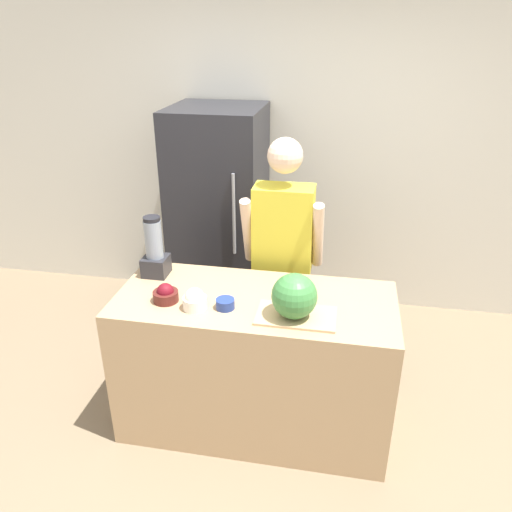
% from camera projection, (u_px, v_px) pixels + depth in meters
% --- Properties ---
extents(ground_plane, '(14.00, 14.00, 0.00)m').
position_uv_depth(ground_plane, '(244.00, 462.00, 2.90)').
color(ground_plane, '#7F6B51').
extents(wall_back, '(8.00, 0.06, 2.60)m').
position_uv_depth(wall_back, '(292.00, 156.00, 4.15)').
color(wall_back, silver).
rests_on(wall_back, ground_plane).
extents(counter_island, '(1.60, 0.70, 0.90)m').
position_uv_depth(counter_island, '(255.00, 362.00, 3.02)').
color(counter_island, tan).
rests_on(counter_island, ground_plane).
extents(refrigerator, '(0.70, 0.75, 1.75)m').
position_uv_depth(refrigerator, '(219.00, 217.00, 4.06)').
color(refrigerator, '#232328').
rests_on(refrigerator, ground_plane).
extents(person, '(0.52, 0.27, 1.69)m').
position_uv_depth(person, '(282.00, 260.00, 3.32)').
color(person, '#333338').
rests_on(person, ground_plane).
extents(cutting_board, '(0.42, 0.25, 0.01)m').
position_uv_depth(cutting_board, '(296.00, 316.00, 2.65)').
color(cutting_board, tan).
rests_on(cutting_board, counter_island).
extents(watermelon, '(0.24, 0.24, 0.24)m').
position_uv_depth(watermelon, '(294.00, 296.00, 2.59)').
color(watermelon, '#3D7F3D').
rests_on(watermelon, cutting_board).
extents(bowl_cherries, '(0.14, 0.14, 0.11)m').
position_uv_depth(bowl_cherries, '(166.00, 294.00, 2.79)').
color(bowl_cherries, '#511E19').
rests_on(bowl_cherries, counter_island).
extents(bowl_cream, '(0.13, 0.13, 0.12)m').
position_uv_depth(bowl_cream, '(195.00, 300.00, 2.71)').
color(bowl_cream, white).
rests_on(bowl_cream, counter_island).
extents(bowl_small_blue, '(0.10, 0.10, 0.06)m').
position_uv_depth(bowl_small_blue, '(225.00, 304.00, 2.72)').
color(bowl_small_blue, navy).
rests_on(bowl_small_blue, counter_island).
extents(blender, '(0.15, 0.15, 0.38)m').
position_uv_depth(blender, '(155.00, 251.00, 3.03)').
color(blender, '#28282D').
rests_on(blender, counter_island).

